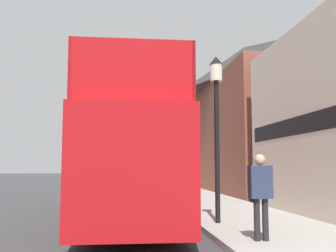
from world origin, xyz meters
name	(u,v)px	position (x,y,z in m)	size (l,w,h in m)	color
ground_plane	(61,192)	(0.00, 21.00, 0.00)	(144.00, 144.00, 0.00)	#3D3D3F
sidewalk	(185,193)	(7.31, 18.00, 0.07)	(3.30, 108.00, 0.14)	#ADAAA3
brick_terrace_rear	(245,118)	(11.96, 21.27, 4.86)	(6.00, 18.26, 9.72)	brown
tour_bus	(130,160)	(3.98, 7.91, 1.78)	(2.55, 10.12, 3.99)	red
parked_car_ahead_of_bus	(138,185)	(4.52, 15.34, 0.67)	(1.91, 4.16, 1.45)	silver
pedestrian_second	(260,188)	(6.44, 3.39, 1.15)	(0.44, 0.24, 1.68)	#232328
lamp_post_nearest	(216,106)	(6.20, 5.90, 3.17)	(0.35, 0.35, 4.36)	black
lamp_post_second	(171,131)	(6.10, 14.68, 3.29)	(0.35, 0.35, 4.55)	black
lamp_post_third	(159,139)	(6.33, 23.45, 3.52)	(0.35, 0.35, 4.93)	black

